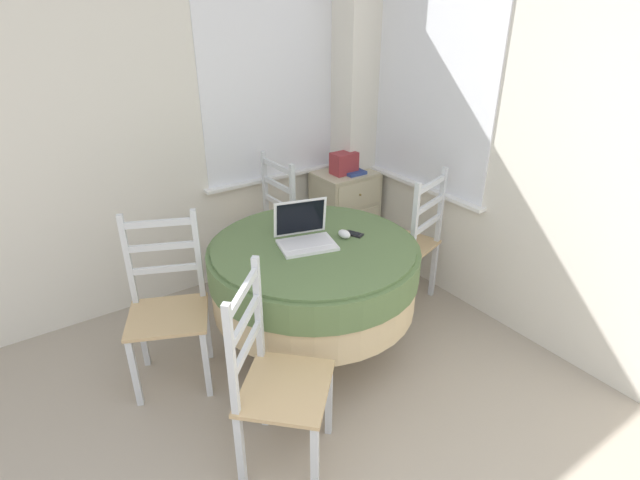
{
  "coord_description": "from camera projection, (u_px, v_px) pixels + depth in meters",
  "views": [
    {
      "loc": [
        -0.48,
        -0.25,
        2.07
      ],
      "look_at": [
        1.12,
        2.06,
        0.68
      ],
      "focal_mm": 28.0,
      "sensor_mm": 36.0,
      "label": 1
    }
  ],
  "objects": [
    {
      "name": "book_on_cabinet",
      "position": [
        351.0,
        171.0,
        4.05
      ],
      "size": [
        0.16,
        0.22,
        0.02
      ],
      "color": "#33478C",
      "rests_on": "corner_cabinet"
    },
    {
      "name": "dining_chair_left_flank",
      "position": [
        168.0,
        308.0,
        2.82
      ],
      "size": [
        0.56,
        0.54,
        1.01
      ],
      "color": "tan",
      "rests_on": "ground_plane"
    },
    {
      "name": "laptop",
      "position": [
        305.0,
        235.0,
        2.91
      ],
      "size": [
        0.38,
        0.34,
        0.24
      ],
      "color": "white",
      "rests_on": "round_dining_table"
    },
    {
      "name": "corner_room_shell",
      "position": [
        354.0,
        146.0,
        2.89
      ],
      "size": [
        4.46,
        4.93,
        2.55
      ],
      "color": "white",
      "rests_on": "ground_plane"
    },
    {
      "name": "dining_chair_camera_near",
      "position": [
        276.0,
        382.0,
        2.28
      ],
      "size": [
        0.59,
        0.59,
        1.01
      ],
      "color": "tan",
      "rests_on": "ground_plane"
    },
    {
      "name": "round_dining_table",
      "position": [
        314.0,
        270.0,
        3.0
      ],
      "size": [
        1.25,
        1.25,
        0.75
      ],
      "color": "#4C3D2D",
      "rests_on": "ground_plane"
    },
    {
      "name": "computer_mouse",
      "position": [
        344.0,
        234.0,
        2.99
      ],
      "size": [
        0.06,
        0.09,
        0.05
      ],
      "color": "white",
      "rests_on": "round_dining_table"
    },
    {
      "name": "dining_chair_near_right_window",
      "position": [
        409.0,
        243.0,
        3.55
      ],
      "size": [
        0.53,
        0.5,
        1.01
      ],
      "color": "tan",
      "rests_on": "ground_plane"
    },
    {
      "name": "corner_cabinet",
      "position": [
        345.0,
        214.0,
        4.25
      ],
      "size": [
        0.51,
        0.41,
        0.76
      ],
      "color": "beige",
      "rests_on": "ground_plane"
    },
    {
      "name": "dining_chair_near_back_window",
      "position": [
        266.0,
        230.0,
        3.75
      ],
      "size": [
        0.41,
        0.45,
        1.01
      ],
      "color": "tan",
      "rests_on": "ground_plane"
    },
    {
      "name": "storage_box",
      "position": [
        344.0,
        163.0,
        4.0
      ],
      "size": [
        0.2,
        0.14,
        0.17
      ],
      "color": "#9E3338",
      "rests_on": "corner_cabinet"
    },
    {
      "name": "cell_phone",
      "position": [
        354.0,
        234.0,
        3.03
      ],
      "size": [
        0.1,
        0.13,
        0.01
      ],
      "color": "black",
      "rests_on": "round_dining_table"
    }
  ]
}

